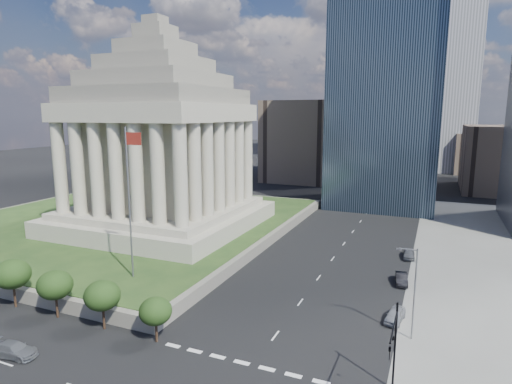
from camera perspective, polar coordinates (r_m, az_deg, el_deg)
The scene contains 14 objects.
ground at distance 122.98m, azimuth 15.76°, elevation -1.05°, with size 500.00×500.00×0.00m, color black.
plaza_terrace at distance 94.58m, azimuth -17.00°, elevation -3.92°, with size 66.00×70.00×1.80m, color slate.
plaza_lawn at distance 94.36m, azimuth -17.03°, elevation -3.36°, with size 64.00×68.00×0.10m, color #223E19.
war_memorial at distance 83.51m, azimuth -12.77°, elevation 8.68°, with size 34.00×34.00×39.00m, color #B0A994, non-canonical shape.
flagpole at distance 57.97m, azimuth -16.48°, elevation -0.36°, with size 2.52×0.24×20.00m.
midrise_glass at distance 115.71m, azimuth 17.18°, elevation 13.14°, with size 26.00×26.00×60.00m, color black.
building_filler_ne at distance 151.42m, azimuth 29.58°, elevation 3.90°, with size 20.00×30.00×20.00m, color brown.
building_filler_nw at distance 156.63m, azimuth 6.47°, elevation 6.81°, with size 24.00×30.00×28.00m, color brown.
traffic_signal_ne at distance 38.21m, azimuth 17.88°, elevation -18.65°, with size 0.30×5.74×8.00m.
street_lamp_north at distance 48.24m, azimuth 20.21°, elevation -11.97°, with size 2.13×0.22×10.00m.
suv_grey at distance 50.61m, azimuth -29.60°, elevation -17.80°, with size 2.00×4.91×1.43m, color #5C5E64.
parked_sedan_near at distance 53.49m, azimuth 18.06°, elevation -15.33°, with size 1.75×4.35×1.48m, color #9CA0A5.
parked_sedan_mid at distance 64.45m, azimuth 18.83°, elevation -10.88°, with size 4.47×1.56×1.47m, color black.
parked_sedan_far at distance 75.63m, azimuth 19.72°, elevation -7.74°, with size 4.52×1.82×1.54m, color #53555A.
Camera 1 is at (14.68, -19.82, 23.45)m, focal length 30.00 mm.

